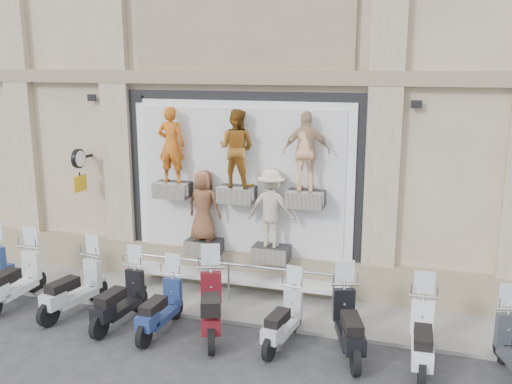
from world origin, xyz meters
TOP-DOWN VIEW (x-y plane):
  - ground at (0.00, 0.00)m, footprint 90.00×90.00m
  - sidewalk at (0.00, 2.10)m, footprint 16.00×2.20m
  - building at (0.00, 7.00)m, footprint 14.00×8.60m
  - shop_vitrine at (0.09, 2.74)m, footprint 5.60×0.83m
  - guard_rail at (0.00, 2.00)m, footprint 5.06×0.10m
  - clock_sign_bracket at (-3.90, 2.47)m, footprint 0.10×0.80m
  - scooter_b at (-4.39, 0.51)m, footprint 0.57×1.96m
  - scooter_c at (-2.92, 0.53)m, footprint 0.91×1.98m
  - scooter_d at (-1.73, 0.35)m, footprint 0.70×1.88m
  - scooter_e at (-0.79, 0.27)m, footprint 0.58×1.78m
  - scooter_f at (0.20, 0.46)m, footprint 1.28×2.09m
  - scooter_g at (1.61, 0.47)m, footprint 0.73×1.75m
  - scooter_h at (2.83, 0.50)m, footprint 1.12×2.01m
  - scooter_i at (4.10, 0.35)m, footprint 0.63×1.93m

SIDE VIEW (x-z plane):
  - ground at x=0.00m, z-range 0.00..0.00m
  - sidewalk at x=0.00m, z-range 0.00..0.08m
  - guard_rail at x=0.00m, z-range 0.00..0.93m
  - scooter_g at x=1.61m, z-range 0.00..1.38m
  - scooter_e at x=-0.79m, z-range 0.00..1.43m
  - scooter_d at x=-1.73m, z-range 0.00..1.50m
  - scooter_c at x=-2.92m, z-range 0.00..1.55m
  - scooter_i at x=4.10m, z-range 0.00..1.55m
  - scooter_h at x=2.83m, z-range 0.00..1.57m
  - scooter_b at x=-4.39m, z-range 0.00..1.59m
  - scooter_f at x=0.20m, z-range 0.00..1.63m
  - shop_vitrine at x=0.09m, z-range 0.26..4.56m
  - clock_sign_bracket at x=-3.90m, z-range 2.29..3.31m
  - building at x=0.00m, z-range 0.00..12.00m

